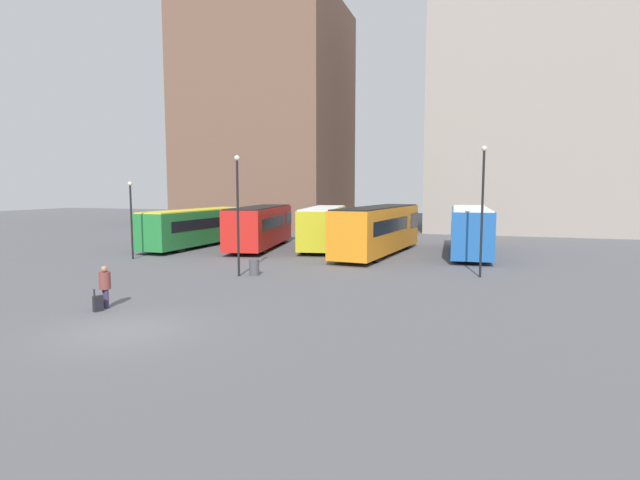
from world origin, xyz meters
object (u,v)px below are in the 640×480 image
lamp_post_0 (483,202)px  trash_bin (254,267)px  traveler (105,283)px  suitcase (98,303)px  bus_2 (324,226)px  bus_0 (197,226)px  lamp_post_1 (131,213)px  bus_4 (470,229)px  bus_3 (379,228)px  lamp_post_2 (238,206)px  bus_1 (261,226)px

lamp_post_0 → trash_bin: 12.23m
traveler → lamp_post_0: (13.70, 11.30, 2.89)m
suitcase → bus_2: bearing=13.5°
bus_0 → lamp_post_0: 22.65m
suitcase → lamp_post_1: bearing=52.9°
bus_4 → lamp_post_0: 9.52m
bus_2 → lamp_post_0: 14.86m
bus_3 → lamp_post_2: bearing=160.7°
bus_2 → bus_3: bearing=-123.1°
bus_2 → lamp_post_1: bearing=123.0°
bus_1 → bus_4: size_ratio=0.96×
bus_3 → lamp_post_2: lamp_post_2 is taller
bus_0 → bus_1: bus_1 is taller
bus_4 → lamp_post_2: 17.14m
bus_3 → traveler: 19.90m
bus_0 → lamp_post_0: size_ratio=1.77×
traveler → lamp_post_1: bearing=53.8°
traveler → trash_bin: traveler is taller
bus_0 → trash_bin: 14.53m
bus_2 → lamp_post_2: (-0.68, -12.83, 1.94)m
lamp_post_0 → lamp_post_1: (-21.48, 0.21, -0.88)m
bus_3 → lamp_post_1: size_ratio=2.48×
bus_3 → suitcase: bearing=167.1°
bus_4 → bus_1: bearing=91.7°
lamp_post_0 → lamp_post_1: lamp_post_0 is taller
bus_3 → bus_0: bearing=95.7°
bus_2 → lamp_post_2: bearing=167.9°
bus_1 → trash_bin: (4.65, -11.12, -1.31)m
bus_3 → lamp_post_1: lamp_post_1 is taller
bus_1 → suitcase: (2.38, -19.93, -1.43)m
bus_1 → lamp_post_2: size_ratio=1.75×
bus_1 → lamp_post_2: bearing=-170.2°
bus_4 → trash_bin: (-10.67, -12.26, -1.34)m
bus_0 → bus_4: size_ratio=1.04×
bus_4 → lamp_post_1: 22.71m
lamp_post_1 → lamp_post_2: lamp_post_2 is taller
lamp_post_2 → bus_3: bearing=63.8°
traveler → suitcase: size_ratio=1.91×
traveler → lamp_post_1: (-7.78, 11.51, 2.01)m
bus_2 → lamp_post_0: lamp_post_0 is taller
bus_0 → traveler: (7.51, -18.91, -0.62)m
traveler → suitcase: (0.08, -0.51, -0.67)m
lamp_post_1 → lamp_post_2: (9.47, -3.67, 0.65)m
bus_0 → bus_3: bus_3 is taller
bus_1 → lamp_post_1: 9.71m
bus_3 → lamp_post_0: size_ratio=1.85×
lamp_post_2 → lamp_post_0: bearing=16.1°
traveler → lamp_post_2: lamp_post_2 is taller
traveler → lamp_post_2: size_ratio=0.26×
trash_bin → bus_1: bearing=112.7°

